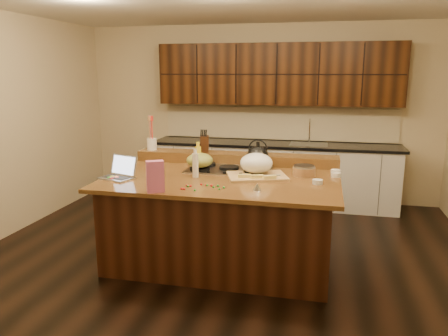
# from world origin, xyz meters

# --- Properties ---
(room) EXTENTS (5.52, 5.02, 2.72)m
(room) POSITION_xyz_m (0.00, 0.00, 1.35)
(room) COLOR black
(room) RESTS_ON ground
(island) EXTENTS (2.40, 1.60, 0.92)m
(island) POSITION_xyz_m (0.00, 0.00, 0.46)
(island) COLOR black
(island) RESTS_ON ground
(back_ledge) EXTENTS (2.40, 0.30, 0.12)m
(back_ledge) POSITION_xyz_m (0.00, 0.70, 0.98)
(back_ledge) COLOR black
(back_ledge) RESTS_ON island
(cooktop) EXTENTS (0.92, 0.52, 0.05)m
(cooktop) POSITION_xyz_m (0.00, 0.30, 0.94)
(cooktop) COLOR gray
(cooktop) RESTS_ON island
(back_counter) EXTENTS (3.70, 0.66, 2.40)m
(back_counter) POSITION_xyz_m (0.30, 2.23, 0.98)
(back_counter) COLOR silver
(back_counter) RESTS_ON ground
(kettle) EXTENTS (0.27, 0.27, 0.22)m
(kettle) POSITION_xyz_m (0.30, 0.43, 1.07)
(kettle) COLOR black
(kettle) RESTS_ON cooktop
(green_bowl) EXTENTS (0.37, 0.37, 0.16)m
(green_bowl) POSITION_xyz_m (-0.30, 0.17, 1.04)
(green_bowl) COLOR olive
(green_bowl) RESTS_ON cooktop
(laptop) EXTENTS (0.40, 0.35, 0.23)m
(laptop) POSITION_xyz_m (-1.02, -0.29, 0.98)
(laptop) COLOR #B7B7BC
(laptop) RESTS_ON island
(oil_bottle) EXTENTS (0.07, 0.07, 0.27)m
(oil_bottle) POSITION_xyz_m (-0.33, 0.20, 1.06)
(oil_bottle) COLOR yellow
(oil_bottle) RESTS_ON island
(vinegar_bottle) EXTENTS (0.08, 0.08, 0.25)m
(vinegar_bottle) POSITION_xyz_m (-0.27, -0.09, 1.04)
(vinegar_bottle) COLOR silver
(vinegar_bottle) RESTS_ON island
(wooden_tray) EXTENTS (0.70, 0.60, 0.24)m
(wooden_tray) POSITION_xyz_m (0.34, 0.10, 1.03)
(wooden_tray) COLOR tan
(wooden_tray) RESTS_ON island
(ramekin_a) EXTENTS (0.11, 0.11, 0.04)m
(ramekin_a) POSITION_xyz_m (0.97, -0.10, 0.94)
(ramekin_a) COLOR white
(ramekin_a) RESTS_ON island
(ramekin_b) EXTENTS (0.12, 0.12, 0.04)m
(ramekin_b) POSITION_xyz_m (1.15, 0.25, 0.94)
(ramekin_b) COLOR white
(ramekin_b) RESTS_ON island
(ramekin_c) EXTENTS (0.11, 0.11, 0.04)m
(ramekin_c) POSITION_xyz_m (1.15, 0.39, 0.94)
(ramekin_c) COLOR white
(ramekin_c) RESTS_ON island
(strainer_bowl) EXTENTS (0.26, 0.26, 0.09)m
(strainer_bowl) POSITION_xyz_m (0.82, 0.23, 0.97)
(strainer_bowl) COLOR #996B3F
(strainer_bowl) RESTS_ON island
(kitchen_timer) EXTENTS (0.10, 0.10, 0.07)m
(kitchen_timer) POSITION_xyz_m (0.43, -0.46, 0.96)
(kitchen_timer) COLOR silver
(kitchen_timer) RESTS_ON island
(pink_bag) EXTENTS (0.18, 0.15, 0.29)m
(pink_bag) POSITION_xyz_m (-0.46, -0.72, 1.06)
(pink_bag) COLOR #CE6090
(pink_bag) RESTS_ON island
(candy_plate) EXTENTS (0.23, 0.23, 0.01)m
(candy_plate) POSITION_xyz_m (-1.07, -0.36, 0.93)
(candy_plate) COLOR white
(candy_plate) RESTS_ON island
(package_box) EXTENTS (0.12, 0.09, 0.15)m
(package_box) POSITION_xyz_m (-1.15, -0.02, 1.00)
(package_box) COLOR gold
(package_box) RESTS_ON island
(utensil_crock) EXTENTS (0.14, 0.14, 0.14)m
(utensil_crock) POSITION_xyz_m (-1.07, 0.70, 1.11)
(utensil_crock) COLOR white
(utensil_crock) RESTS_ON back_ledge
(knife_block) EXTENTS (0.13, 0.18, 0.20)m
(knife_block) POSITION_xyz_m (-0.39, 0.70, 1.14)
(knife_block) COLOR black
(knife_block) RESTS_ON back_ledge
(gumdrop_0) EXTENTS (0.02, 0.02, 0.02)m
(gumdrop_0) POSITION_xyz_m (-0.25, -0.47, 0.93)
(gumdrop_0) COLOR red
(gumdrop_0) RESTS_ON island
(gumdrop_1) EXTENTS (0.02, 0.02, 0.02)m
(gumdrop_1) POSITION_xyz_m (-0.12, -0.62, 0.93)
(gumdrop_1) COLOR #198C26
(gumdrop_1) RESTS_ON island
(gumdrop_2) EXTENTS (0.02, 0.02, 0.02)m
(gumdrop_2) POSITION_xyz_m (-0.02, -0.41, 0.93)
(gumdrop_2) COLOR red
(gumdrop_2) RESTS_ON island
(gumdrop_3) EXTENTS (0.02, 0.02, 0.02)m
(gumdrop_3) POSITION_xyz_m (0.09, -0.52, 0.93)
(gumdrop_3) COLOR #198C26
(gumdrop_3) RESTS_ON island
(gumdrop_4) EXTENTS (0.02, 0.02, 0.02)m
(gumdrop_4) POSITION_xyz_m (-0.02, -0.42, 0.93)
(gumdrop_4) COLOR red
(gumdrop_4) RESTS_ON island
(gumdrop_5) EXTENTS (0.02, 0.02, 0.02)m
(gumdrop_5) POSITION_xyz_m (0.05, -0.41, 0.93)
(gumdrop_5) COLOR #198C26
(gumdrop_5) RESTS_ON island
(gumdrop_6) EXTENTS (0.02, 0.02, 0.02)m
(gumdrop_6) POSITION_xyz_m (-0.23, -0.60, 0.93)
(gumdrop_6) COLOR red
(gumdrop_6) RESTS_ON island
(gumdrop_7) EXTENTS (0.02, 0.02, 0.02)m
(gumdrop_7) POSITION_xyz_m (-0.06, -0.42, 0.93)
(gumdrop_7) COLOR #198C26
(gumdrop_7) RESTS_ON island
(gumdrop_8) EXTENTS (0.02, 0.02, 0.02)m
(gumdrop_8) POSITION_xyz_m (-0.21, -0.48, 0.93)
(gumdrop_8) COLOR red
(gumdrop_8) RESTS_ON island
(gumdrop_9) EXTENTS (0.02, 0.02, 0.02)m
(gumdrop_9) POSITION_xyz_m (-0.23, -0.49, 0.93)
(gumdrop_9) COLOR #198C26
(gumdrop_9) RESTS_ON island
(gumdrop_10) EXTENTS (0.02, 0.02, 0.02)m
(gumdrop_10) POSITION_xyz_m (-0.26, -0.59, 0.93)
(gumdrop_10) COLOR red
(gumdrop_10) RESTS_ON island
(gumdrop_11) EXTENTS (0.02, 0.02, 0.02)m
(gumdrop_11) POSITION_xyz_m (0.02, -0.47, 0.93)
(gumdrop_11) COLOR #198C26
(gumdrop_11) RESTS_ON island
(gumdrop_12) EXTENTS (0.02, 0.02, 0.02)m
(gumdrop_12) POSITION_xyz_m (-0.07, -0.41, 0.93)
(gumdrop_12) COLOR red
(gumdrop_12) RESTS_ON island
(gumdrop_13) EXTENTS (0.02, 0.02, 0.02)m
(gumdrop_13) POSITION_xyz_m (0.11, -0.46, 0.93)
(gumdrop_13) COLOR #198C26
(gumdrop_13) RESTS_ON island
(gumdrop_14) EXTENTS (0.02, 0.02, 0.02)m
(gumdrop_14) POSITION_xyz_m (-0.12, -0.39, 0.93)
(gumdrop_14) COLOR red
(gumdrop_14) RESTS_ON island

